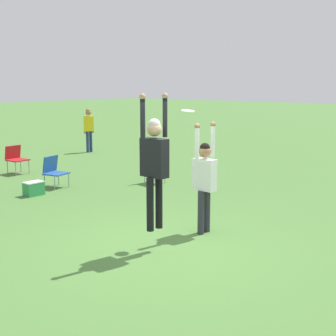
% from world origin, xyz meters
% --- Properties ---
extents(ground_plane, '(120.00, 120.00, 0.00)m').
position_xyz_m(ground_plane, '(0.00, 0.00, 0.00)').
color(ground_plane, '#4C7A38').
extents(person_jumping, '(0.63, 0.48, 2.24)m').
position_xyz_m(person_jumping, '(-0.30, -0.02, 1.59)').
color(person_jumping, black).
rests_on(person_jumping, ground_plane).
extents(person_defending, '(0.59, 0.44, 2.09)m').
position_xyz_m(person_defending, '(1.05, -0.04, 1.10)').
color(person_defending, '#2D2D38').
rests_on(person_defending, ground_plane).
extents(frisbee, '(0.23, 0.23, 0.04)m').
position_xyz_m(frisbee, '(0.61, 0.01, 2.31)').
color(frisbee, white).
extents(camping_chair_2, '(0.54, 0.57, 0.83)m').
position_xyz_m(camping_chair_2, '(3.73, 3.75, 0.51)').
color(camping_chair_2, gray).
rests_on(camping_chair_2, ground_plane).
extents(camping_chair_4, '(0.59, 0.63, 0.88)m').
position_xyz_m(camping_chair_4, '(1.99, 7.95, 0.52)').
color(camping_chair_4, gray).
rests_on(camping_chair_4, ground_plane).
extents(camping_chair_5, '(0.65, 0.70, 0.84)m').
position_xyz_m(camping_chair_5, '(1.60, 5.43, 0.48)').
color(camping_chair_5, gray).
rests_on(camping_chair_5, ground_plane).
extents(person_spectator_far, '(0.53, 0.37, 1.79)m').
position_xyz_m(person_spectator_far, '(6.51, 9.84, 1.08)').
color(person_spectator_far, navy).
rests_on(person_spectator_far, ground_plane).
extents(cooler_box, '(0.47, 0.31, 0.35)m').
position_xyz_m(cooler_box, '(0.67, 5.00, 0.18)').
color(cooler_box, '#2D8C4C').
rests_on(cooler_box, ground_plane).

